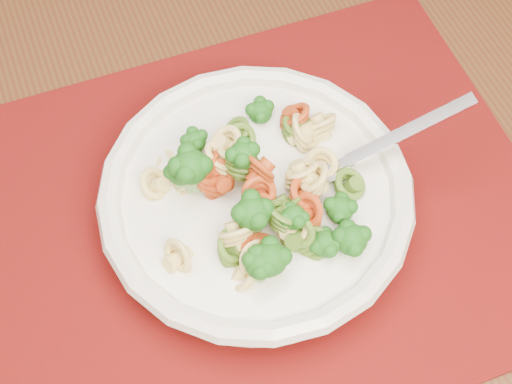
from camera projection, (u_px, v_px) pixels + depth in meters
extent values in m
cube|color=#472C14|center=(185.00, 116.00, 0.69)|extent=(1.52, 1.20, 0.04)
cube|color=#591003|center=(251.00, 218.00, 0.61)|extent=(0.57, 0.49, 0.00)
cylinder|color=white|center=(256.00, 213.00, 0.60)|extent=(0.11, 0.11, 0.01)
cylinder|color=white|center=(256.00, 202.00, 0.58)|extent=(0.24, 0.24, 0.03)
torus|color=white|center=(256.00, 193.00, 0.57)|extent=(0.26, 0.26, 0.02)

